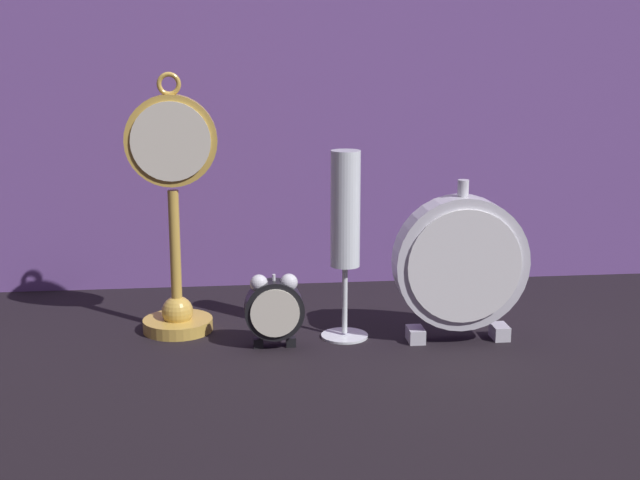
# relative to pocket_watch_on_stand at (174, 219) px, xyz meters

# --- Properties ---
(ground_plane) EXTENTS (4.00, 4.00, 0.00)m
(ground_plane) POSITION_rel_pocket_watch_on_stand_xyz_m (0.18, -0.11, -0.15)
(ground_plane) COLOR black
(fabric_backdrop_drape) EXTENTS (1.51, 0.01, 0.60)m
(fabric_backdrop_drape) POSITION_rel_pocket_watch_on_stand_xyz_m (0.18, 0.21, 0.15)
(fabric_backdrop_drape) COLOR #6B478E
(fabric_backdrop_drape) RESTS_ON ground_plane
(pocket_watch_on_stand) EXTENTS (0.12, 0.09, 0.33)m
(pocket_watch_on_stand) POSITION_rel_pocket_watch_on_stand_xyz_m (0.00, 0.00, 0.00)
(pocket_watch_on_stand) COLOR gold
(pocket_watch_on_stand) RESTS_ON ground_plane
(alarm_clock_twin_bell) EXTENTS (0.07, 0.03, 0.09)m
(alarm_clock_twin_bell) POSITION_rel_pocket_watch_on_stand_xyz_m (0.12, -0.08, -0.10)
(alarm_clock_twin_bell) COLOR black
(alarm_clock_twin_bell) RESTS_ON ground_plane
(mantel_clock_silver) EXTENTS (0.17, 0.04, 0.21)m
(mantel_clock_silver) POSITION_rel_pocket_watch_on_stand_xyz_m (0.36, -0.08, -0.05)
(mantel_clock_silver) COLOR silver
(mantel_clock_silver) RESTS_ON ground_plane
(champagne_flute) EXTENTS (0.06, 0.06, 0.24)m
(champagne_flute) POSITION_rel_pocket_watch_on_stand_xyz_m (0.21, -0.05, -0.00)
(champagne_flute) COLOR silver
(champagne_flute) RESTS_ON ground_plane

